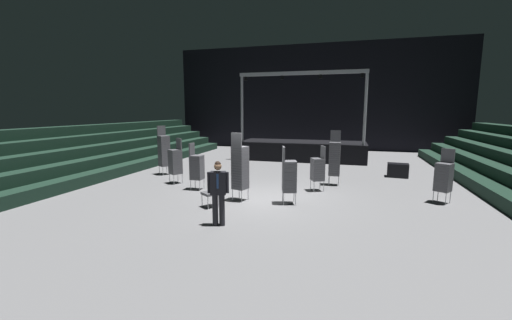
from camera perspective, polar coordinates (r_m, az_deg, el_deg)
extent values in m
cube|color=slate|center=(11.27, 1.61, -7.03)|extent=(22.00, 30.00, 0.10)
cube|color=black|center=(25.67, 10.15, 10.87)|extent=(22.00, 0.30, 8.00)
cube|color=black|center=(15.70, -25.45, -2.33)|extent=(0.75, 24.00, 0.45)
cube|color=black|center=(16.13, -27.55, -0.57)|extent=(0.75, 24.00, 0.45)
cube|color=black|center=(16.60, -29.55, 1.09)|extent=(0.75, 24.00, 0.45)
cube|color=black|center=(17.10, -31.43, 2.65)|extent=(0.75, 24.00, 0.45)
cube|color=black|center=(17.62, -33.20, 4.13)|extent=(0.75, 24.00, 0.45)
cube|color=black|center=(12.84, 38.32, -5.74)|extent=(0.75, 24.00, 0.45)
cube|color=black|center=(20.17, 8.22, 1.68)|extent=(7.57, 2.87, 1.10)
cylinder|color=#9EA0A8|center=(19.66, -2.49, 9.03)|extent=(0.16, 0.16, 4.00)
cylinder|color=#9EA0A8|center=(18.67, 18.81, 8.58)|extent=(0.16, 0.16, 4.00)
cube|color=#9EA0A8|center=(18.95, 8.02, 15.01)|extent=(7.27, 0.20, 0.20)
cylinder|color=black|center=(19.67, -1.81, 14.22)|extent=(0.18, 0.18, 0.22)
cylinder|color=black|center=(19.12, 4.65, 14.35)|extent=(0.18, 0.18, 0.22)
cylinder|color=black|center=(18.81, 11.42, 14.30)|extent=(0.18, 0.18, 0.22)
cylinder|color=black|center=(18.75, 18.31, 14.06)|extent=(0.18, 0.18, 0.22)
cylinder|color=black|center=(8.64, -6.04, -8.79)|extent=(0.15, 0.15, 0.85)
cylinder|color=black|center=(8.66, -7.24, -8.76)|extent=(0.15, 0.15, 0.85)
cube|color=silver|center=(8.40, -6.78, -4.16)|extent=(0.20, 0.15, 0.60)
cube|color=black|center=(8.46, -6.73, -4.07)|extent=(0.45, 0.33, 0.60)
cube|color=navy|center=(8.33, -6.84, -3.76)|extent=(0.06, 0.03, 0.39)
cylinder|color=black|center=(8.43, -5.14, -4.00)|extent=(0.12, 0.12, 0.56)
cylinder|color=black|center=(8.49, -8.31, -3.97)|extent=(0.12, 0.12, 0.56)
sphere|color=#936B4C|center=(8.37, -6.79, -1.13)|extent=(0.20, 0.20, 0.20)
sphere|color=black|center=(8.36, -6.79, -0.76)|extent=(0.16, 0.16, 0.16)
cylinder|color=#B2B5BA|center=(12.22, 10.24, -4.71)|extent=(0.02, 0.02, 0.40)
cylinder|color=#B2B5BA|center=(12.57, 9.66, -4.31)|extent=(0.02, 0.02, 0.40)
cylinder|color=#B2B5BA|center=(12.35, 11.90, -4.61)|extent=(0.02, 0.02, 0.40)
cylinder|color=#B2B5BA|center=(12.70, 11.28, -4.23)|extent=(0.02, 0.02, 0.40)
cube|color=#4C4C51|center=(12.40, 10.80, -3.37)|extent=(0.59, 0.59, 0.08)
cube|color=#4C4C51|center=(12.39, 10.81, -2.99)|extent=(0.59, 0.59, 0.08)
cube|color=#4C4C51|center=(12.37, 10.82, -2.60)|extent=(0.59, 0.59, 0.08)
cube|color=#4C4C51|center=(12.35, 10.84, -2.22)|extent=(0.59, 0.59, 0.08)
cube|color=#4C4C51|center=(12.34, 10.85, -1.83)|extent=(0.59, 0.59, 0.08)
cube|color=#4C4C51|center=(12.32, 10.86, -1.44)|extent=(0.59, 0.59, 0.08)
cube|color=#4C4C51|center=(12.31, 10.87, -1.05)|extent=(0.59, 0.59, 0.08)
cube|color=#4C4C51|center=(12.29, 10.88, -0.66)|extent=(0.59, 0.59, 0.08)
cube|color=#4C4C51|center=(12.28, 10.89, -0.27)|extent=(0.59, 0.59, 0.08)
cube|color=#4C4C51|center=(12.27, 10.90, 0.12)|extent=(0.59, 0.59, 0.08)
cube|color=#4C4C51|center=(12.30, 11.79, 1.40)|extent=(0.22, 0.39, 0.46)
cylinder|color=#B2B5BA|center=(10.84, 6.75, -6.37)|extent=(0.02, 0.02, 0.40)
cylinder|color=#B2B5BA|center=(10.48, 7.02, -6.91)|extent=(0.02, 0.02, 0.40)
cylinder|color=#B2B5BA|center=(10.80, 4.74, -6.40)|extent=(0.02, 0.02, 0.40)
cylinder|color=#B2B5BA|center=(10.44, 4.93, -6.95)|extent=(0.02, 0.02, 0.40)
cube|color=#4C4C51|center=(10.58, 5.88, -5.39)|extent=(0.55, 0.55, 0.08)
cube|color=#4C4C51|center=(10.56, 5.89, -4.94)|extent=(0.55, 0.55, 0.08)
cube|color=#4C4C51|center=(10.54, 5.90, -4.49)|extent=(0.55, 0.55, 0.08)
cube|color=#4C4C51|center=(10.52, 5.90, -4.04)|extent=(0.55, 0.55, 0.08)
cube|color=#4C4C51|center=(10.50, 5.91, -3.59)|extent=(0.55, 0.55, 0.08)
cube|color=#4C4C51|center=(10.48, 5.92, -3.14)|extent=(0.55, 0.55, 0.08)
cube|color=#4C4C51|center=(10.46, 5.93, -2.68)|extent=(0.55, 0.55, 0.08)
cube|color=#4C4C51|center=(10.45, 5.93, -2.22)|extent=(0.55, 0.55, 0.08)
cube|color=#4C4C51|center=(10.43, 5.94, -1.76)|extent=(0.55, 0.55, 0.08)
cube|color=#4C4C51|center=(10.42, 5.95, -1.31)|extent=(0.55, 0.55, 0.08)
cube|color=#4C4C51|center=(10.40, 5.96, -0.84)|extent=(0.55, 0.55, 0.08)
cube|color=#4C4C51|center=(10.39, 5.96, -0.38)|extent=(0.55, 0.55, 0.08)
cube|color=#4C4C51|center=(10.33, 4.91, 1.11)|extent=(0.16, 0.40, 0.46)
cylinder|color=#B2B5BA|center=(13.63, -14.34, -3.43)|extent=(0.02, 0.02, 0.40)
cylinder|color=#B2B5BA|center=(13.97, -15.06, -3.17)|extent=(0.02, 0.02, 0.40)
cylinder|color=#B2B5BA|center=(13.81, -12.94, -3.23)|extent=(0.02, 0.02, 0.40)
cylinder|color=#B2B5BA|center=(14.14, -13.69, -2.97)|extent=(0.02, 0.02, 0.40)
cube|color=#4C4C51|center=(13.84, -14.05, -2.22)|extent=(0.61, 0.61, 0.08)
cube|color=#4C4C51|center=(13.82, -14.06, -1.87)|extent=(0.61, 0.61, 0.08)
cube|color=#4C4C51|center=(13.81, -14.07, -1.52)|extent=(0.61, 0.61, 0.08)
cube|color=#4C4C51|center=(13.79, -14.09, -1.18)|extent=(0.61, 0.61, 0.08)
cube|color=#4C4C51|center=(13.78, -14.10, -0.83)|extent=(0.61, 0.61, 0.08)
cube|color=#4C4C51|center=(13.76, -14.11, -0.48)|extent=(0.61, 0.61, 0.08)
cube|color=#4C4C51|center=(13.75, -14.13, -0.13)|extent=(0.61, 0.61, 0.08)
cube|color=#4C4C51|center=(13.74, -14.14, 0.22)|extent=(0.61, 0.61, 0.08)
cube|color=#4C4C51|center=(13.73, -14.15, 0.57)|extent=(0.61, 0.61, 0.08)
cube|color=#4C4C51|center=(13.71, -14.17, 0.92)|extent=(0.61, 0.61, 0.08)
cube|color=#4C4C51|center=(13.70, -14.18, 1.27)|extent=(0.61, 0.61, 0.08)
cube|color=#4C4C51|center=(13.69, -14.19, 1.63)|extent=(0.61, 0.61, 0.08)
cube|color=#4C4C51|center=(13.75, -13.52, 2.82)|extent=(0.37, 0.26, 0.46)
cylinder|color=#B2B5BA|center=(12.05, 30.58, -6.02)|extent=(0.02, 0.02, 0.40)
cylinder|color=#B2B5BA|center=(12.17, 28.90, -5.75)|extent=(0.02, 0.02, 0.40)
cylinder|color=#B2B5BA|center=(12.40, 31.18, -5.68)|extent=(0.02, 0.02, 0.40)
cylinder|color=#B2B5BA|center=(12.52, 29.54, -5.41)|extent=(0.02, 0.02, 0.40)
cube|color=#4C4C51|center=(12.23, 30.14, -4.61)|extent=(0.61, 0.61, 0.08)
cube|color=#4C4C51|center=(12.21, 30.17, -4.22)|extent=(0.61, 0.61, 0.08)
cube|color=#4C4C51|center=(12.19, 30.20, -3.83)|extent=(0.61, 0.61, 0.08)
cube|color=#4C4C51|center=(12.18, 30.23, -3.44)|extent=(0.61, 0.61, 0.08)
cube|color=#4C4C51|center=(12.16, 30.26, -3.05)|extent=(0.61, 0.61, 0.08)
cube|color=#4C4C51|center=(12.15, 30.29, -2.66)|extent=(0.61, 0.61, 0.08)
cube|color=#4C4C51|center=(12.13, 30.32, -2.26)|extent=(0.61, 0.61, 0.08)
cube|color=#4C4C51|center=(12.12, 30.36, -1.87)|extent=(0.61, 0.61, 0.08)
cube|color=#4C4C51|center=(12.10, 30.39, -1.47)|extent=(0.61, 0.61, 0.08)
cube|color=#4C4C51|center=(12.09, 30.42, -1.08)|extent=(0.61, 0.61, 0.08)
cube|color=#4C4C51|center=(12.08, 30.45, -0.68)|extent=(0.61, 0.61, 0.08)
cube|color=#4C4C51|center=(12.22, 30.86, 0.68)|extent=(0.36, 0.27, 0.46)
cylinder|color=#B2B5BA|center=(11.24, -3.00, -5.78)|extent=(0.02, 0.02, 0.40)
cylinder|color=#B2B5BA|center=(11.02, -1.40, -6.06)|extent=(0.02, 0.02, 0.40)
cylinder|color=#B2B5BA|center=(10.94, -4.18, -6.19)|extent=(0.02, 0.02, 0.40)
cylinder|color=#B2B5BA|center=(10.72, -2.56, -6.49)|extent=(0.02, 0.02, 0.40)
cube|color=#4C4C51|center=(10.92, -2.79, -4.90)|extent=(0.55, 0.55, 0.08)
cube|color=#4C4C51|center=(10.90, -2.80, -4.46)|extent=(0.55, 0.55, 0.08)
cube|color=#4C4C51|center=(10.88, -2.80, -4.03)|extent=(0.55, 0.55, 0.08)
cube|color=#4C4C51|center=(10.86, -2.80, -3.59)|extent=(0.55, 0.55, 0.08)
cube|color=#4C4C51|center=(10.84, -2.81, -3.15)|extent=(0.55, 0.55, 0.08)
cube|color=#4C4C51|center=(10.83, -2.81, -2.71)|extent=(0.55, 0.55, 0.08)
cube|color=#4C4C51|center=(10.81, -2.81, -2.27)|extent=(0.55, 0.55, 0.08)
cube|color=#4C4C51|center=(10.79, -2.82, -1.83)|extent=(0.55, 0.55, 0.08)
cube|color=#4C4C51|center=(10.78, -2.82, -1.38)|extent=(0.55, 0.55, 0.08)
cube|color=#4C4C51|center=(10.76, -2.82, -0.94)|extent=(0.55, 0.55, 0.08)
cube|color=#4C4C51|center=(10.75, -2.83, -0.49)|extent=(0.55, 0.55, 0.08)
cube|color=#4C4C51|center=(10.74, -2.83, -0.04)|extent=(0.55, 0.55, 0.08)
cube|color=#4C4C51|center=(10.72, -2.83, 0.41)|extent=(0.55, 0.55, 0.08)
cube|color=#4C4C51|center=(10.71, -2.84, 0.86)|extent=(0.55, 0.55, 0.08)
cube|color=#4C4C51|center=(10.70, -2.84, 1.31)|extent=(0.55, 0.55, 0.08)
cube|color=#4C4C51|center=(10.69, -2.84, 1.76)|extent=(0.55, 0.55, 0.08)
cube|color=#4C4C51|center=(10.68, -2.85, 2.21)|extent=(0.55, 0.55, 0.08)
cube|color=#4C4C51|center=(10.49, -3.49, 3.58)|extent=(0.40, 0.17, 0.46)
cylinder|color=#B2B5BA|center=(15.81, -14.93, -1.78)|extent=(0.02, 0.02, 0.40)
cylinder|color=#B2B5BA|center=(15.65, -16.17, -1.94)|extent=(0.02, 0.02, 0.40)
cylinder|color=#B2B5BA|center=(16.15, -15.53, -1.59)|extent=(0.02, 0.02, 0.40)
cylinder|color=#B2B5BA|center=(15.99, -16.76, -1.74)|extent=(0.02, 0.02, 0.40)
cube|color=#4C4C51|center=(15.86, -15.88, -0.90)|extent=(0.61, 0.61, 0.08)
cube|color=#4C4C51|center=(15.84, -15.90, -0.60)|extent=(0.61, 0.61, 0.08)
cube|color=#4C4C51|center=(15.83, -15.91, -0.30)|extent=(0.61, 0.61, 0.08)
cube|color=#4C4C51|center=(15.82, -15.92, 0.01)|extent=(0.61, 0.61, 0.08)
cube|color=#4C4C51|center=(15.80, -15.93, 0.31)|extent=(0.61, 0.61, 0.08)
cube|color=#4C4C51|center=(15.79, -15.95, 0.62)|extent=(0.61, 0.61, 0.08)
cube|color=#4C4C51|center=(15.78, -15.96, 0.92)|extent=(0.61, 0.61, 0.08)
cube|color=#4C4C51|center=(15.77, -15.97, 1.23)|extent=(0.61, 0.61, 0.08)
cube|color=#4C4C51|center=(15.76, -15.99, 1.54)|extent=(0.61, 0.61, 0.08)
cube|color=#4C4C51|center=(15.75, -16.00, 1.84)|extent=(0.61, 0.61, 0.08)
cube|color=#4C4C51|center=(15.74, -16.01, 2.15)|extent=(0.61, 0.61, 0.08)
cube|color=#4C4C51|center=(15.73, -16.03, 2.46)|extent=(0.61, 0.61, 0.08)
cube|color=#4C4C51|center=(15.72, -16.04, 2.76)|extent=(0.61, 0.61, 0.08)
cube|color=#4C4C51|center=(15.71, -16.05, 3.07)|extent=(0.61, 0.61, 0.08)
cube|color=#4C4C51|center=(15.70, -16.07, 3.38)|extent=(0.61, 0.61, 0.08)
cube|color=#4C4C51|center=(15.70, -16.08, 3.69)|extent=(0.61, 0.61, 0.08)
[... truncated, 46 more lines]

